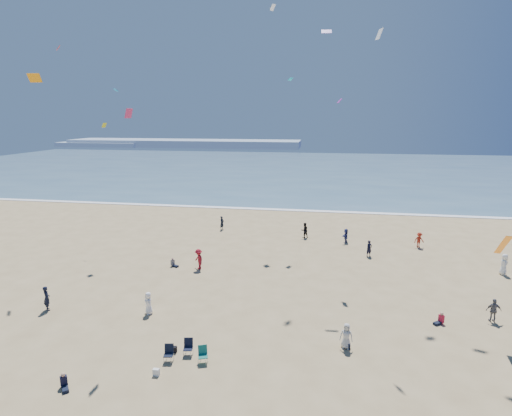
# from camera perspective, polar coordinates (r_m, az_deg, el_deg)

# --- Properties ---
(ocean) EXTENTS (220.00, 100.00, 0.06)m
(ocean) POSITION_cam_1_polar(r_m,az_deg,el_deg) (109.87, 6.55, 5.59)
(ocean) COLOR #476B84
(ocean) RESTS_ON ground
(surf_line) EXTENTS (220.00, 1.20, 0.08)m
(surf_line) POSITION_cam_1_polar(r_m,az_deg,el_deg) (60.71, 3.94, -0.27)
(surf_line) COLOR white
(surf_line) RESTS_ON ground
(headland_far) EXTENTS (110.00, 20.00, 3.20)m
(headland_far) POSITION_cam_1_polar(r_m,az_deg,el_deg) (195.62, -10.21, 9.10)
(headland_far) COLOR #7A8EA8
(headland_far) RESTS_ON ground
(headland_near) EXTENTS (40.00, 14.00, 2.00)m
(headland_near) POSITION_cam_1_polar(r_m,az_deg,el_deg) (208.14, -21.22, 8.49)
(headland_near) COLOR #7A8EA8
(headland_near) RESTS_ON ground
(standing_flyers) EXTENTS (36.61, 37.16, 1.93)m
(standing_flyers) POSITION_cam_1_polar(r_m,az_deg,el_deg) (32.48, 8.92, -10.77)
(standing_flyers) COLOR beige
(standing_flyers) RESTS_ON ground
(seated_group) EXTENTS (23.07, 27.88, 0.84)m
(seated_group) POSITION_cam_1_polar(r_m,az_deg,el_deg) (24.20, -1.30, -20.74)
(seated_group) COLOR silver
(seated_group) RESTS_ON ground
(chair_cluster) EXTENTS (2.73, 1.49, 1.00)m
(chair_cluster) POSITION_cam_1_polar(r_m,az_deg,el_deg) (24.91, -9.91, -19.65)
(chair_cluster) COLOR black
(chair_cluster) RESTS_ON ground
(white_tote) EXTENTS (0.35, 0.20, 0.40)m
(white_tote) POSITION_cam_1_polar(r_m,az_deg,el_deg) (24.19, -14.07, -21.80)
(white_tote) COLOR white
(white_tote) RESTS_ON ground
(black_backpack) EXTENTS (0.30, 0.22, 0.38)m
(black_backpack) POSITION_cam_1_polar(r_m,az_deg,el_deg) (25.87, -11.61, -19.19)
(black_backpack) COLOR black
(black_backpack) RESTS_ON ground
(navy_bag) EXTENTS (0.28, 0.18, 0.34)m
(navy_bag) POSITION_cam_1_polar(r_m,az_deg,el_deg) (26.34, 12.97, -18.68)
(navy_bag) COLOR black
(navy_bag) RESTS_ON ground
(kites_aloft) EXTENTS (38.66, 39.70, 29.92)m
(kites_aloft) POSITION_cam_1_polar(r_m,az_deg,el_deg) (26.85, 16.76, 17.52)
(kites_aloft) COLOR #552393
(kites_aloft) RESTS_ON ground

